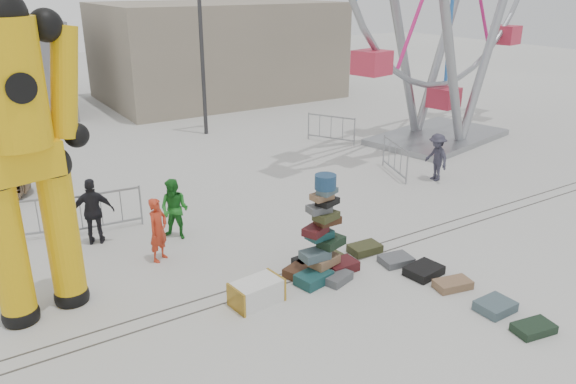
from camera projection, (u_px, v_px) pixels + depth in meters
ground at (334, 285)px, 11.98m from camera, size 90.00×90.00×0.00m
track_line_near at (317, 273)px, 12.45m from camera, size 40.00×0.04×0.01m
track_line_far at (307, 266)px, 12.77m from camera, size 40.00×0.04×0.01m
building_right at (217, 51)px, 30.39m from camera, size 12.00×8.00×5.00m
lamp_post_right at (203, 23)px, 22.20m from camera, size 1.41×0.25×8.00m
lamp_post_left at (2, 28)px, 20.27m from camera, size 1.41×0.25×8.00m
suitcase_tower at (322, 247)px, 12.21m from camera, size 1.66×1.47×2.33m
crash_test_dummy at (17, 135)px, 9.79m from camera, size 2.70×1.18×6.77m
steamer_trunk at (257, 292)px, 11.24m from camera, size 1.09×0.70×0.48m
row_case_0 at (365, 248)px, 13.39m from camera, size 0.78×0.54×0.19m
row_case_1 at (396, 260)px, 12.87m from camera, size 0.78×0.64×0.17m
row_case_2 at (424, 271)px, 12.36m from camera, size 0.86×0.70×0.20m
row_case_3 at (453, 284)px, 11.83m from camera, size 0.85×0.59×0.18m
row_case_4 at (495, 306)px, 11.02m from camera, size 0.72×0.58×0.20m
row_case_5 at (534, 328)px, 10.36m from camera, size 0.83×0.58×0.17m
barricade_dummy_b at (16, 222)px, 13.76m from camera, size 1.97×0.57×1.10m
barricade_dummy_c at (102, 212)px, 14.34m from camera, size 2.00×0.29×1.10m
barricade_wheel_front at (395, 159)px, 18.60m from camera, size 0.79×1.91×1.10m
barricade_wheel_back at (331, 129)px, 22.30m from camera, size 1.06×1.80×1.10m
pedestrian_red at (158, 230)px, 12.81m from camera, size 0.66×0.61×1.52m
pedestrian_green at (175, 209)px, 13.90m from camera, size 0.94×0.95×1.55m
pedestrian_black at (94, 211)px, 13.62m from camera, size 1.06×0.72×1.67m
pedestrian_grey at (437, 157)px, 18.00m from camera, size 0.72×1.07×1.54m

